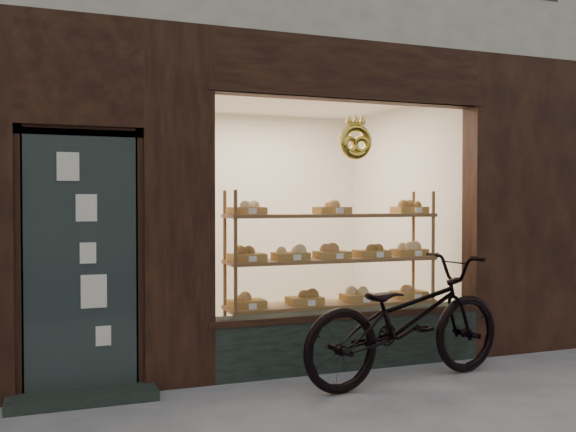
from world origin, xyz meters
name	(u,v)px	position (x,y,z in m)	size (l,w,h in m)	color
display_shelf	(332,275)	(0.45, 2.55, 0.85)	(2.20, 0.45, 1.70)	brown
bicycle	(406,319)	(0.70, 1.52, 0.55)	(0.74, 2.11, 1.11)	black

